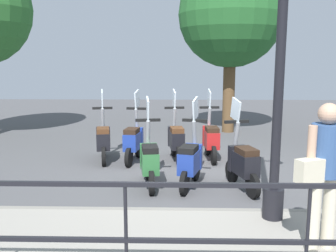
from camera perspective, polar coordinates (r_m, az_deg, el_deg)
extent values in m
plane|color=#4C4C4F|center=(7.35, 3.89, -7.22)|extent=(28.00, 28.00, 0.00)
cube|color=gray|center=(5.30, 4.88, -13.29)|extent=(0.10, 20.00, 0.15)
cube|color=black|center=(2.99, 7.52, -8.93)|extent=(0.04, 16.00, 0.04)
cube|color=black|center=(3.18, 7.32, -17.02)|extent=(0.04, 16.00, 0.04)
cylinder|color=black|center=(3.35, 20.35, -17.09)|extent=(0.03, 0.03, 1.05)
cylinder|color=black|center=(3.21, -6.38, -17.73)|extent=(0.03, 0.03, 1.05)
cylinder|color=black|center=(5.11, 15.70, -11.23)|extent=(0.26, 0.26, 0.40)
cylinder|color=black|center=(4.78, 16.73, 9.67)|extent=(0.12, 0.12, 4.05)
cylinder|color=beige|center=(4.50, 23.36, -11.80)|extent=(0.14, 0.14, 0.82)
cylinder|color=beige|center=(4.35, 21.31, -12.41)|extent=(0.14, 0.14, 0.82)
cylinder|color=#335184|center=(4.22, 22.96, -3.43)|extent=(0.42, 0.42, 0.55)
sphere|color=tan|center=(4.16, 23.32, 1.75)|extent=(0.22, 0.22, 0.22)
cylinder|color=tan|center=(4.08, 21.03, -3.53)|extent=(0.09, 0.09, 0.52)
cube|color=beige|center=(4.05, 20.74, -6.39)|extent=(0.24, 0.31, 0.24)
cylinder|color=brown|center=(11.54, 9.24, 4.85)|extent=(0.36, 0.36, 2.34)
sphere|color=#235B28|center=(11.58, 9.57, 16.40)|extent=(3.09, 3.09, 3.09)
cylinder|color=black|center=(6.87, 9.67, -6.82)|extent=(0.41, 0.18, 0.40)
cylinder|color=black|center=(6.16, 12.80, -8.91)|extent=(0.41, 0.18, 0.40)
cube|color=black|center=(6.36, 11.56, -5.63)|extent=(0.65, 0.43, 0.36)
cube|color=black|center=(6.61, 10.48, -4.82)|extent=(0.20, 0.32, 0.44)
cube|color=black|center=(6.24, 11.91, -3.75)|extent=(0.46, 0.36, 0.10)
cylinder|color=gray|center=(6.58, 10.36, -1.70)|extent=(0.19, 0.12, 0.55)
cube|color=black|center=(6.53, 10.43, 0.66)|extent=(0.18, 0.44, 0.05)
cube|color=silver|center=(6.56, 10.27, 2.47)|extent=(0.38, 0.13, 0.42)
cylinder|color=black|center=(6.92, 4.27, -6.59)|extent=(0.41, 0.18, 0.40)
cylinder|color=black|center=(6.15, 2.52, -8.71)|extent=(0.41, 0.18, 0.40)
cube|color=navy|center=(6.37, 3.29, -5.41)|extent=(0.65, 0.43, 0.36)
cube|color=navy|center=(6.64, 3.90, -4.60)|extent=(0.20, 0.32, 0.44)
cube|color=black|center=(6.25, 3.16, -3.53)|extent=(0.46, 0.36, 0.10)
cylinder|color=gray|center=(6.62, 4.05, -1.50)|extent=(0.19, 0.12, 0.55)
cube|color=black|center=(6.57, 4.08, 0.85)|extent=(0.18, 0.44, 0.05)
cube|color=silver|center=(6.60, 4.22, 2.64)|extent=(0.38, 0.13, 0.42)
cylinder|color=black|center=(6.95, -3.09, -6.49)|extent=(0.41, 0.14, 0.40)
cylinder|color=black|center=(6.16, -2.56, -8.66)|extent=(0.41, 0.14, 0.40)
cube|color=#2D6B38|center=(6.40, -2.81, -5.35)|extent=(0.63, 0.36, 0.36)
cube|color=#2D6B38|center=(6.67, -2.99, -4.53)|extent=(0.16, 0.31, 0.44)
cube|color=black|center=(6.27, -2.78, -3.49)|extent=(0.43, 0.32, 0.10)
cylinder|color=gray|center=(6.65, -3.05, -1.44)|extent=(0.19, 0.10, 0.55)
cube|color=black|center=(6.60, -3.08, 0.91)|extent=(0.12, 0.44, 0.05)
cube|color=silver|center=(6.63, -3.13, 2.69)|extent=(0.39, 0.09, 0.42)
cylinder|color=black|center=(8.74, 6.06, -3.11)|extent=(0.40, 0.11, 0.40)
cylinder|color=black|center=(7.94, 6.95, -4.46)|extent=(0.40, 0.11, 0.40)
cube|color=#B21E1E|center=(8.20, 6.62, -1.99)|extent=(0.62, 0.32, 0.36)
cube|color=#B21E1E|center=(8.47, 6.31, -1.45)|extent=(0.14, 0.31, 0.44)
cube|color=black|center=(8.09, 6.73, -0.50)|extent=(0.42, 0.29, 0.10)
cylinder|color=gray|center=(8.47, 6.29, 0.98)|extent=(0.19, 0.08, 0.55)
cube|color=black|center=(8.43, 6.33, 2.83)|extent=(0.09, 0.44, 0.05)
cube|color=silver|center=(8.47, 6.29, 4.22)|extent=(0.39, 0.06, 0.42)
cylinder|color=black|center=(8.64, 0.83, -3.22)|extent=(0.41, 0.14, 0.40)
cylinder|color=black|center=(7.84, 1.63, -4.58)|extent=(0.41, 0.14, 0.40)
cube|color=black|center=(8.09, 1.30, -2.08)|extent=(0.63, 0.36, 0.36)
cube|color=black|center=(8.37, 1.02, -1.54)|extent=(0.16, 0.31, 0.44)
cube|color=#4C2D19|center=(7.98, 1.37, -0.57)|extent=(0.43, 0.31, 0.10)
cylinder|color=gray|center=(8.36, 0.98, 0.93)|extent=(0.19, 0.10, 0.55)
cube|color=black|center=(8.33, 0.98, 2.79)|extent=(0.12, 0.44, 0.05)
cube|color=silver|center=(8.36, 0.93, 4.21)|extent=(0.39, 0.08, 0.42)
cylinder|color=black|center=(8.53, -4.48, -3.41)|extent=(0.41, 0.14, 0.40)
cylinder|color=black|center=(7.75, -5.99, -4.80)|extent=(0.41, 0.14, 0.40)
cube|color=navy|center=(8.00, -5.39, -2.27)|extent=(0.63, 0.36, 0.36)
cube|color=navy|center=(8.27, -4.87, -1.72)|extent=(0.16, 0.31, 0.44)
cube|color=black|center=(7.89, -5.55, -0.74)|extent=(0.43, 0.31, 0.10)
cylinder|color=gray|center=(8.26, -4.80, 0.78)|extent=(0.19, 0.10, 0.55)
cube|color=black|center=(8.22, -4.83, 2.67)|extent=(0.12, 0.44, 0.05)
cube|color=silver|center=(8.26, -4.74, 4.10)|extent=(0.39, 0.09, 0.42)
cylinder|color=black|center=(8.70, -9.77, -3.26)|extent=(0.41, 0.16, 0.40)
cylinder|color=black|center=(7.90, -9.78, -4.62)|extent=(0.41, 0.16, 0.40)
cube|color=black|center=(8.15, -9.83, -2.14)|extent=(0.64, 0.39, 0.36)
cube|color=black|center=(8.43, -9.83, -1.60)|extent=(0.18, 0.32, 0.44)
cube|color=#4C2D19|center=(8.04, -9.88, -0.64)|extent=(0.44, 0.33, 0.10)
cylinder|color=gray|center=(8.43, -9.90, 0.85)|extent=(0.19, 0.10, 0.55)
cube|color=black|center=(8.39, -9.96, 2.70)|extent=(0.14, 0.44, 0.05)
cube|color=silver|center=(8.43, -10.00, 4.10)|extent=(0.39, 0.10, 0.42)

